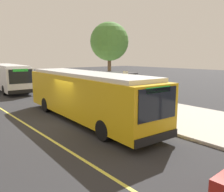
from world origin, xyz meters
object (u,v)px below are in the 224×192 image
transit_bus_second (8,76)px  pedestrian_commuter (110,96)px  route_sign_post (126,86)px  transit_bus_main (85,94)px  waiting_bench (122,97)px

transit_bus_second → pedestrian_commuter: 15.88m
pedestrian_commuter → route_sign_post: bearing=4.5°
transit_bus_second → transit_bus_main: bearing=-0.7°
route_sign_post → pedestrian_commuter: route_sign_post is taller
transit_bus_main → pedestrian_commuter: size_ratio=7.11×
route_sign_post → pedestrian_commuter: size_ratio=1.66×
waiting_bench → transit_bus_main: bearing=-66.3°
transit_bus_second → route_sign_post: size_ratio=4.12×
transit_bus_main → transit_bus_second: bearing=179.3°
transit_bus_second → waiting_bench: (14.42, 4.65, -0.98)m
pedestrian_commuter → transit_bus_second: bearing=-171.3°
transit_bus_second → waiting_bench: 15.18m
waiting_bench → pedestrian_commuter: pedestrian_commuter is taller
transit_bus_main → transit_bus_second: size_ratio=1.04×
waiting_bench → pedestrian_commuter: (1.27, -2.26, 0.48)m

